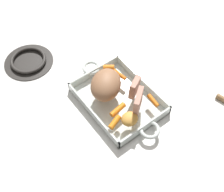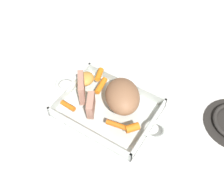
# 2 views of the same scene
# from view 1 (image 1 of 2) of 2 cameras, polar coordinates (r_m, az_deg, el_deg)

# --- Properties ---
(ground_plane) EXTENTS (1.66, 1.66, 0.00)m
(ground_plane) POSITION_cam_1_polar(r_m,az_deg,el_deg) (1.05, 1.20, -1.00)
(ground_plane) COLOR white
(roasting_dish) EXTENTS (0.40, 0.23, 0.04)m
(roasting_dish) POSITION_cam_1_polar(r_m,az_deg,el_deg) (1.04, 1.21, -0.62)
(roasting_dish) COLOR silver
(roasting_dish) RESTS_ON ground_plane
(pork_roast) EXTENTS (0.17, 0.17, 0.07)m
(pork_roast) POSITION_cam_1_polar(r_m,az_deg,el_deg) (0.99, -1.21, 2.24)
(pork_roast) COLOR #966746
(pork_roast) RESTS_ON roasting_dish
(roast_slice_outer) EXTENTS (0.06, 0.08, 0.08)m
(roast_slice_outer) POSITION_cam_1_polar(r_m,az_deg,el_deg) (0.95, 5.16, -1.19)
(roast_slice_outer) COLOR tan
(roast_slice_outer) RESTS_ON roasting_dish
(roast_slice_thick) EXTENTS (0.05, 0.07, 0.07)m
(roast_slice_thick) POSITION_cam_1_polar(r_m,az_deg,el_deg) (1.00, 4.50, 1.73)
(roast_slice_thick) COLOR tan
(roast_slice_thick) RESTS_ON roasting_dish
(baby_carrot_long) EXTENTS (0.07, 0.03, 0.02)m
(baby_carrot_long) POSITION_cam_1_polar(r_m,az_deg,el_deg) (1.06, 1.28, 4.41)
(baby_carrot_long) COLOR orange
(baby_carrot_long) RESTS_ON roasting_dish
(baby_carrot_short) EXTENTS (0.04, 0.05, 0.02)m
(baby_carrot_short) POSITION_cam_1_polar(r_m,az_deg,el_deg) (1.08, -0.64, 5.58)
(baby_carrot_short) COLOR orange
(baby_carrot_short) RESTS_ON roasting_dish
(baby_carrot_southeast) EXTENTS (0.03, 0.06, 0.02)m
(baby_carrot_southeast) POSITION_cam_1_polar(r_m,az_deg,el_deg) (0.97, 1.14, -2.73)
(baby_carrot_southeast) COLOR orange
(baby_carrot_southeast) RESTS_ON roasting_dish
(baby_carrot_northeast) EXTENTS (0.03, 0.05, 0.02)m
(baby_carrot_northeast) POSITION_cam_1_polar(r_m,az_deg,el_deg) (0.94, 0.55, -5.17)
(baby_carrot_northeast) COLOR orange
(baby_carrot_northeast) RESTS_ON roasting_dish
(baby_carrot_center_right) EXTENTS (0.05, 0.02, 0.02)m
(baby_carrot_center_right) POSITION_cam_1_polar(r_m,az_deg,el_deg) (1.00, 8.07, -0.87)
(baby_carrot_center_right) COLOR orange
(baby_carrot_center_right) RESTS_ON roasting_dish
(potato_golden_large) EXTENTS (0.06, 0.06, 0.03)m
(potato_golden_large) POSITION_cam_1_polar(r_m,az_deg,el_deg) (0.94, 3.50, -4.52)
(potato_golden_large) COLOR gold
(potato_golden_large) RESTS_ON roasting_dish
(stove_burner_rear) EXTENTS (0.19, 0.19, 0.02)m
(stove_burner_rear) POSITION_cam_1_polar(r_m,az_deg,el_deg) (1.20, -16.12, 6.66)
(stove_burner_rear) COLOR #282623
(stove_burner_rear) RESTS_ON ground_plane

